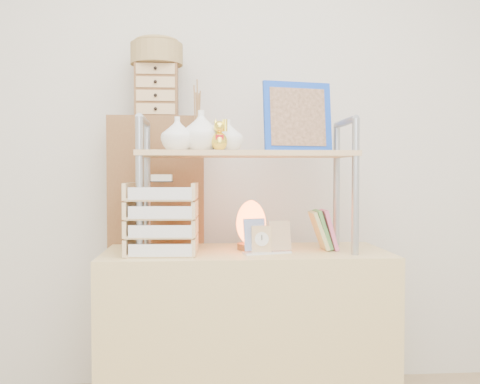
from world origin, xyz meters
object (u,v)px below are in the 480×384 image
Objects in this scene: desk at (246,338)px; salt_lamp at (251,224)px; letter_tray at (162,222)px; cabinet at (158,256)px.

salt_lamp is (0.03, 0.04, 0.48)m from desk.
desk is at bearing 11.92° from letter_tray.
letter_tray reaches higher than salt_lamp.
letter_tray reaches higher than desk.
letter_tray is (0.05, -0.44, 0.20)m from cabinet.
letter_tray is at bearing -168.08° from desk.
desk is 5.63× the size of salt_lamp.
desk is 0.62m from letter_tray.
letter_tray is at bearing -163.60° from salt_lamp.
cabinet is 6.34× the size of salt_lamp.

